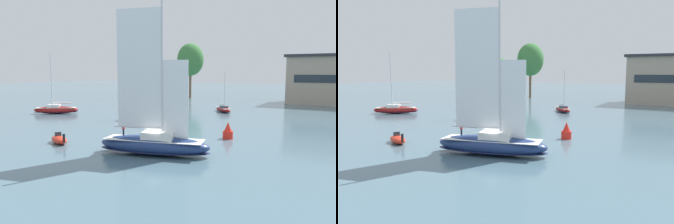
% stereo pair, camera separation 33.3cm
% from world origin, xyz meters
% --- Properties ---
extents(ground_plane, '(400.00, 400.00, 0.00)m').
position_xyz_m(ground_plane, '(0.00, 0.00, 0.00)').
color(ground_plane, slate).
extents(tree_shore_left, '(8.58, 8.58, 17.67)m').
position_xyz_m(tree_shore_left, '(-29.54, 67.91, 12.37)').
color(tree_shore_left, brown).
rests_on(tree_shore_left, ground).
extents(tree_shore_center, '(6.83, 6.83, 14.05)m').
position_xyz_m(tree_shore_center, '(-40.42, 64.26, 9.84)').
color(tree_shore_center, brown).
rests_on(tree_shore_center, ground).
extents(sailboat_main, '(12.51, 6.28, 16.55)m').
position_xyz_m(sailboat_main, '(0.02, 0.01, 1.27)').
color(sailboat_main, navy).
rests_on(sailboat_main, ground).
extents(sailboat_moored_near_marina, '(5.72, 5.83, 8.79)m').
position_xyz_m(sailboat_moored_near_marina, '(-6.65, 37.89, 0.60)').
color(sailboat_moored_near_marina, maroon).
rests_on(sailboat_moored_near_marina, ground).
extents(sailboat_moored_mid_channel, '(2.40, 6.45, 8.68)m').
position_xyz_m(sailboat_moored_mid_channel, '(-17.56, 19.07, 0.59)').
color(sailboat_moored_mid_channel, navy).
rests_on(sailboat_moored_mid_channel, ground).
extents(sailboat_moored_outer_mooring, '(8.84, 7.29, 12.43)m').
position_xyz_m(sailboat_moored_outer_mooring, '(-35.49, 17.87, 0.84)').
color(sailboat_moored_outer_mooring, maroon).
rests_on(sailboat_moored_outer_mooring, ground).
extents(motor_tender, '(4.01, 2.86, 1.43)m').
position_xyz_m(motor_tender, '(-12.75, -1.36, 0.46)').
color(motor_tender, red).
rests_on(motor_tender, ground).
extents(channel_buoy, '(1.31, 1.31, 2.35)m').
position_xyz_m(channel_buoy, '(3.95, 11.64, 0.94)').
color(channel_buoy, red).
rests_on(channel_buoy, ground).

